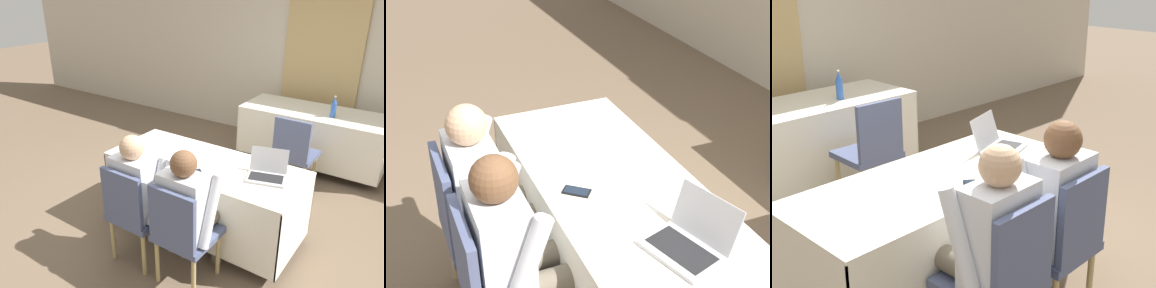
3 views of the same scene
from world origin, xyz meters
The scene contains 13 objects.
ground_plane centered at (0.00, 0.00, 0.00)m, with size 24.00×24.00×0.00m, color brown.
conference_table_near centered at (0.00, 0.00, 0.56)m, with size 1.81×0.76×0.75m.
conference_table_far centered at (0.37, 2.03, 0.56)m, with size 1.81×0.76×0.75m.
laptop centered at (0.59, 0.05, 0.79)m, with size 0.38×0.36×0.22m.
cell_phone centered at (0.03, -0.22, 0.75)m, with size 0.14×0.15×0.01m.
paper_beside_laptop centered at (-0.53, -0.13, 0.75)m, with size 0.28×0.34×0.00m.
paper_centre_table centered at (0.20, 0.09, 0.75)m, with size 0.29×0.35×0.00m.
water_bottle centered at (0.60, 1.91, 0.86)m, with size 0.06×0.06×0.26m.
chair_near_left centered at (-0.25, -0.69, 0.50)m, with size 0.44×0.44×0.91m.
chair_near_right centered at (0.25, -0.69, 0.50)m, with size 0.44×0.44×0.91m.
chair_far_spare centered at (0.41, 1.22, 0.50)m, with size 0.45×0.45×0.91m.
person_checkered_shirt centered at (-0.25, -0.58, 0.66)m, with size 0.50×0.52×1.17m.
person_white_shirt centered at (0.25, -0.58, 0.66)m, with size 0.50×0.52×1.17m.
Camera 3 is at (-1.96, -2.08, 1.96)m, focal length 50.00 mm.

